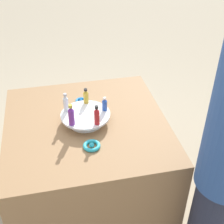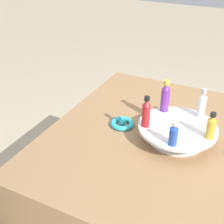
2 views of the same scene
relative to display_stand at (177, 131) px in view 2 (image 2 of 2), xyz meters
The scene contains 8 objects.
party_table 0.40m from the display_stand, ahead, with size 0.99×0.99×0.72m.
display_stand is the anchor object (origin of this frame).
bottle_purple 0.15m from the display_stand, 136.69° to the right, with size 0.03×0.03×0.13m.
bottle_red 0.15m from the display_stand, 64.69° to the right, with size 0.03×0.03×0.12m.
bottle_blue 0.14m from the display_stand, ahead, with size 0.03×0.03×0.09m.
bottle_gold 0.14m from the display_stand, 79.31° to the left, with size 0.03×0.03×0.10m.
bottle_clear 0.15m from the display_stand, 151.31° to the left, with size 0.03×0.03×0.12m.
ribbon_bow_teal 0.23m from the display_stand, 88.79° to the right, with size 0.10×0.10×0.03m.
Camera 2 is at (0.99, 0.22, 1.42)m, focal length 50.00 mm.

